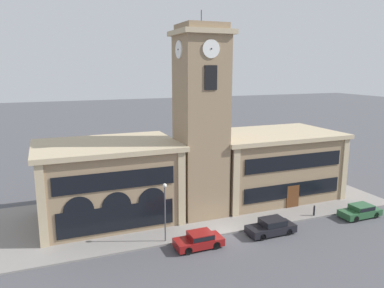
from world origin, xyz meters
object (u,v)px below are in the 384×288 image
(parked_car_far, at_px, (360,211))
(bollard, at_px, (314,211))
(parked_car_mid, at_px, (271,226))
(street_lamp, at_px, (165,203))
(parked_car_near, at_px, (199,240))

(parked_car_far, relative_size, bollard, 4.00)
(parked_car_mid, distance_m, street_lamp, 9.97)
(parked_car_mid, bearing_deg, parked_car_near, -0.57)
(parked_car_near, relative_size, parked_car_far, 0.95)
(parked_car_far, distance_m, street_lamp, 20.10)
(parked_car_mid, bearing_deg, bollard, -164.65)
(parked_car_near, bearing_deg, street_lamp, -39.64)
(parked_car_near, xyz_separation_m, parked_car_mid, (7.04, 0.00, 0.04))
(parked_car_mid, bearing_deg, street_lamp, -12.01)
(parked_car_near, distance_m, bollard, 13.34)
(parked_car_near, height_order, parked_car_mid, parked_car_mid)
(parked_car_far, bearing_deg, parked_car_mid, -0.57)
(street_lamp, bearing_deg, parked_car_near, -39.07)
(bollard, bearing_deg, parked_car_far, -22.57)
(parked_car_mid, height_order, bollard, parked_car_mid)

